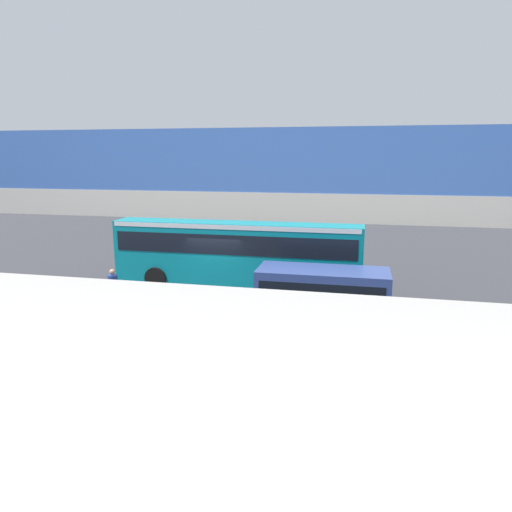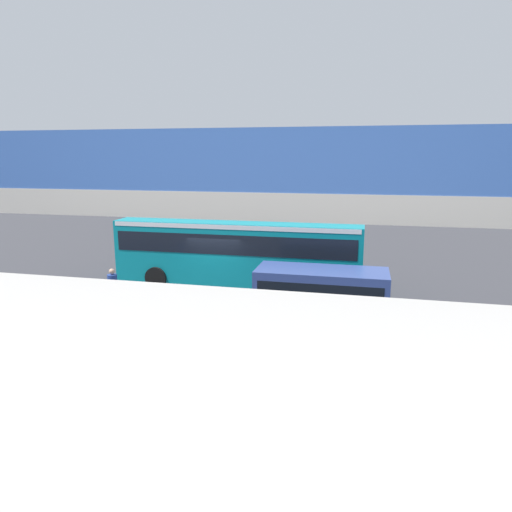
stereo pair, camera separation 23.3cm
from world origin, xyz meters
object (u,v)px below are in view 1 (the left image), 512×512
(parked_van, at_px, (322,292))
(traffic_sign, at_px, (171,233))
(pedestrian, at_px, (114,291))
(city_bus, at_px, (238,248))

(parked_van, xyz_separation_m, traffic_sign, (9.04, -7.43, 0.71))
(pedestrian, xyz_separation_m, traffic_sign, (0.90, -8.10, 1.00))
(city_bus, bearing_deg, parked_van, 135.80)
(city_bus, xyz_separation_m, parked_van, (-4.28, 4.16, -0.70))
(parked_van, relative_size, pedestrian, 2.68)
(city_bus, bearing_deg, traffic_sign, -34.50)
(traffic_sign, bearing_deg, pedestrian, 96.33)
(city_bus, relative_size, traffic_sign, 4.12)
(pedestrian, distance_m, traffic_sign, 8.21)
(city_bus, distance_m, pedestrian, 6.26)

